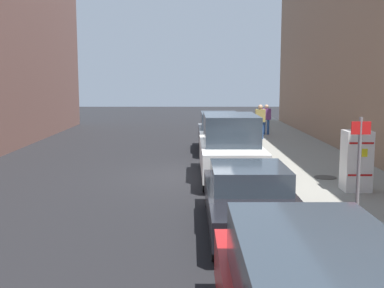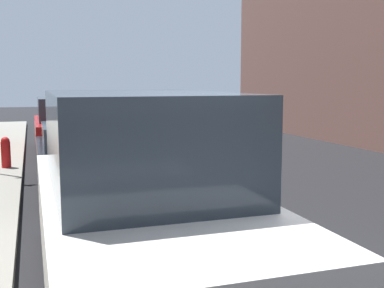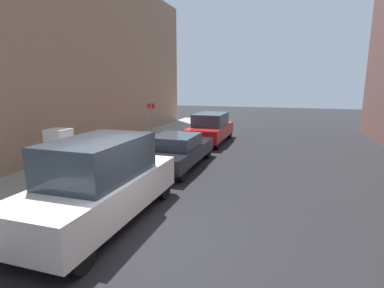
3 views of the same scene
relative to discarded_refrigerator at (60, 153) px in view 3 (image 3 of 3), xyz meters
name	(u,v)px [view 3 (image 3 of 3)]	position (x,y,z in m)	size (l,w,h in m)	color
ground_plane	(138,235)	(4.51, -2.78, -1.01)	(80.00, 80.00, 0.00)	black
discarded_refrigerator	(60,153)	(0.00, 0.00, 0.00)	(0.73, 0.68, 1.69)	white
manhole_cover	(30,193)	(0.35, -1.77, -0.84)	(0.70, 0.70, 0.02)	#47443F
street_sign_post	(151,124)	(1.48, 4.39, 0.51)	(0.36, 0.07, 2.42)	slate
fire_hydrant	(162,142)	(1.69, 5.14, -0.47)	(0.22, 0.22, 0.74)	red
parked_van_white	(101,182)	(3.33, -2.42, 0.03)	(1.93, 4.96, 2.12)	silver
parked_sedan_dark	(177,150)	(3.33, 2.92, -0.30)	(1.87, 4.78, 1.37)	black
parked_suv_red	(211,128)	(3.33, 8.51, -0.13)	(1.86, 4.74, 1.72)	red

